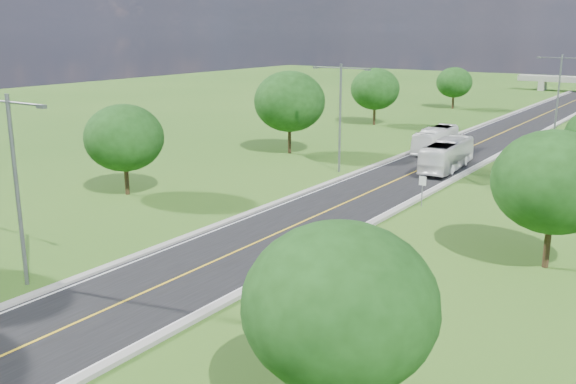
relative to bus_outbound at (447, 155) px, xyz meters
The scene contains 16 objects.
ground 9.00m from the bus_outbound, 103.56° to the left, with size 260.00×260.00×0.00m, color #2A5618.
road 14.85m from the bus_outbound, 98.10° to the left, with size 8.00×150.00×0.06m, color black.
curb_left 16.00m from the bus_outbound, 113.40° to the left, with size 0.50×150.00×0.22m, color gray.
curb_right 14.86m from the bus_outbound, 81.58° to the left, with size 0.50×150.00×0.22m, color gray.
speed_limit_sign 13.74m from the bus_outbound, 76.88° to the right, with size 0.55×0.09×2.40m.
streetlight_near_left 40.43m from the bus_outbound, 101.60° to the right, with size 5.90×0.25×10.00m.
streetlight_mid_left 11.22m from the bus_outbound, 141.78° to the right, with size 5.90×0.25×10.00m.
streetlight_far_right 27.29m from the bus_outbound, 81.63° to the left, with size 5.90×0.25×10.00m.
tree_lb 29.71m from the bus_outbound, 127.74° to the right, with size 6.30×6.30×7.33m.
tree_lc 17.62m from the bus_outbound, behind, with size 7.56×7.56×8.79m.
tree_ld 29.81m from the bus_outbound, 130.13° to the left, with size 6.72×6.72×7.82m.
tree_le 49.58m from the bus_outbound, 109.57° to the left, with size 5.88×5.88×6.84m.
tree_ra 43.16m from the bus_outbound, 73.93° to the right, with size 6.30×6.30×7.33m.
tree_rb 25.73m from the bus_outbound, 56.92° to the right, with size 6.72×6.72×7.82m.
bus_outbound is the anchor object (origin of this frame).
bus_inbound 9.20m from the bus_outbound, 118.22° to the left, with size 2.21×9.43×2.63m, color white.
Camera 1 is at (23.13, -6.32, 13.12)m, focal length 40.00 mm.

